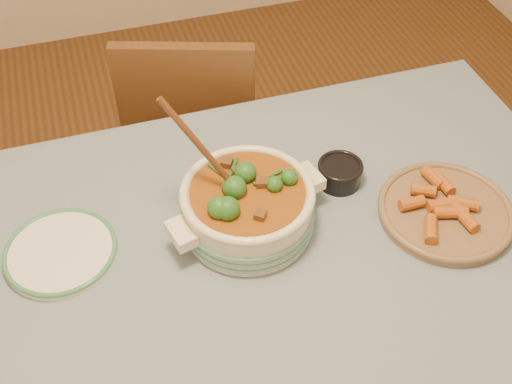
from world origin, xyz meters
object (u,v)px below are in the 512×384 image
at_px(stew_casserole, 247,204).
at_px(chair_far, 194,126).
at_px(white_plate, 61,252).
at_px(dining_table, 250,287).
at_px(condiment_bowl, 340,172).
at_px(fried_plate, 446,210).

distance_m(stew_casserole, chair_far, 0.76).
bearing_deg(white_plate, chair_far, 55.76).
relative_size(dining_table, white_plate, 6.75).
height_order(white_plate, chair_far, chair_far).
bearing_deg(condiment_bowl, fried_plate, -42.95).
relative_size(condiment_bowl, fried_plate, 0.30).
relative_size(dining_table, fried_plate, 4.27).
bearing_deg(stew_casserole, dining_table, -104.75).
bearing_deg(stew_casserole, white_plate, 174.12).
height_order(stew_casserole, chair_far, stew_casserole).
bearing_deg(condiment_bowl, dining_table, -148.37).
distance_m(dining_table, white_plate, 0.43).
bearing_deg(stew_casserole, condiment_bowl, 15.66).
relative_size(stew_casserole, white_plate, 1.53).
xyz_separation_m(dining_table, fried_plate, (0.47, -0.00, 0.11)).
height_order(condiment_bowl, fried_plate, condiment_bowl).
relative_size(white_plate, condiment_bowl, 2.09).
relative_size(stew_casserole, chair_far, 0.43).
bearing_deg(condiment_bowl, chair_far, 111.24).
distance_m(fried_plate, chair_far, 0.94).
bearing_deg(fried_plate, chair_far, 118.53).
xyz_separation_m(condiment_bowl, fried_plate, (0.19, -0.18, -0.01)).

